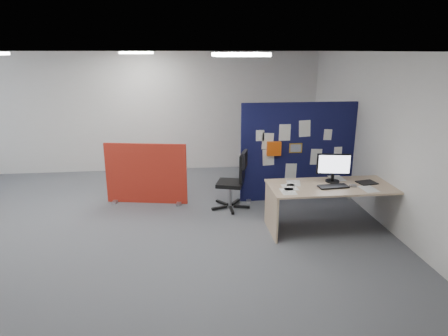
{
  "coord_description": "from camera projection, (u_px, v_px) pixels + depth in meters",
  "views": [
    {
      "loc": [
        1.3,
        -5.7,
        2.72
      ],
      "look_at": [
        1.94,
        0.07,
        1.0
      ],
      "focal_mm": 32.0,
      "sensor_mm": 36.0,
      "label": 1
    }
  ],
  "objects": [
    {
      "name": "floor",
      "position": [
        98.0,
        236.0,
        6.07
      ],
      "size": [
        9.0,
        9.0,
        0.0
      ],
      "primitive_type": "plane",
      "color": "#4E5156",
      "rests_on": "ground"
    },
    {
      "name": "ceiling",
      "position": [
        80.0,
        52.0,
        5.3
      ],
      "size": [
        9.0,
        7.0,
        0.02
      ],
      "primitive_type": "cube",
      "color": "white",
      "rests_on": "wall_back"
    },
    {
      "name": "wall_back",
      "position": [
        122.0,
        113.0,
        9.02
      ],
      "size": [
        9.0,
        0.02,
        2.7
      ],
      "primitive_type": "cube",
      "color": "silver",
      "rests_on": "floor"
    },
    {
      "name": "wall_right",
      "position": [
        389.0,
        142.0,
        6.16
      ],
      "size": [
        0.02,
        7.0,
        2.7
      ],
      "primitive_type": "cube",
      "color": "silver",
      "rests_on": "floor"
    },
    {
      "name": "ceiling_lights",
      "position": [
        114.0,
        53.0,
        5.98
      ],
      "size": [
        4.1,
        4.1,
        0.04
      ],
      "color": "white",
      "rests_on": "ceiling"
    },
    {
      "name": "navy_divider",
      "position": [
        299.0,
        152.0,
        7.35
      ],
      "size": [
        2.22,
        0.3,
        1.83
      ],
      "color": "#0F1339",
      "rests_on": "floor"
    },
    {
      "name": "main_desk",
      "position": [
        330.0,
        194.0,
        6.19
      ],
      "size": [
        1.94,
        0.86,
        0.73
      ],
      "color": "tan",
      "rests_on": "floor"
    },
    {
      "name": "monitor_main",
      "position": [
        333.0,
        166.0,
        6.2
      ],
      "size": [
        0.52,
        0.22,
        0.45
      ],
      "rotation": [
        0.0,
        0.0,
        -0.16
      ],
      "color": "black",
      "rests_on": "main_desk"
    },
    {
      "name": "keyboard",
      "position": [
        333.0,
        186.0,
        6.02
      ],
      "size": [
        0.46,
        0.22,
        0.02
      ],
      "primitive_type": "cube",
      "rotation": [
        0.0,
        0.0,
        0.09
      ],
      "color": "black",
      "rests_on": "main_desk"
    },
    {
      "name": "mouse",
      "position": [
        353.0,
        186.0,
        6.04
      ],
      "size": [
        0.11,
        0.07,
        0.03
      ],
      "primitive_type": "cube",
      "rotation": [
        0.0,
        0.0,
        -0.11
      ],
      "color": "gray",
      "rests_on": "main_desk"
    },
    {
      "name": "paper_tray",
      "position": [
        367.0,
        183.0,
        6.21
      ],
      "size": [
        0.32,
        0.27,
        0.01
      ],
      "primitive_type": "cube",
      "rotation": [
        0.0,
        0.0,
        0.2
      ],
      "color": "black",
      "rests_on": "main_desk"
    },
    {
      "name": "red_divider",
      "position": [
        146.0,
        174.0,
        7.26
      ],
      "size": [
        1.48,
        0.33,
        1.12
      ],
      "rotation": [
        0.0,
        0.0,
        -0.19
      ],
      "color": "#A52715",
      "rests_on": "floor"
    },
    {
      "name": "office_chair",
      "position": [
        236.0,
        177.0,
        6.97
      ],
      "size": [
        0.69,
        0.66,
        1.04
      ],
      "rotation": [
        0.0,
        0.0,
        -0.29
      ],
      "color": "black",
      "rests_on": "floor"
    },
    {
      "name": "desk_papers",
      "position": [
        316.0,
        186.0,
        6.09
      ],
      "size": [
        1.45,
        0.86,
        0.0
      ],
      "color": "white",
      "rests_on": "main_desk"
    }
  ]
}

